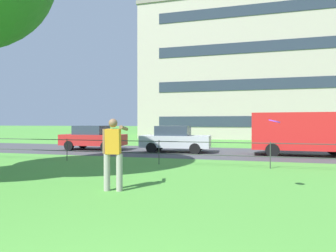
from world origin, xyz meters
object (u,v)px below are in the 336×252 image
(person_thrower, at_px, (113,152))
(panel_van_left, at_px, (302,131))
(frisbee, at_px, (274,121))
(apartment_building_background, at_px, (281,74))
(car_silver_right, at_px, (175,139))
(car_red_far_left, at_px, (93,138))

(person_thrower, xyz_separation_m, panel_van_left, (6.16, 9.40, 0.28))
(frisbee, height_order, apartment_building_background, apartment_building_background)
(frisbee, xyz_separation_m, apartment_building_background, (3.79, 29.10, 5.88))
(frisbee, bearing_deg, car_silver_right, 117.29)
(apartment_building_background, bearing_deg, car_silver_right, -112.37)
(car_silver_right, bearing_deg, panel_van_left, -1.26)
(person_thrower, height_order, car_silver_right, person_thrower)
(person_thrower, bearing_deg, apartment_building_background, 75.56)
(car_red_far_left, distance_m, panel_van_left, 12.27)
(panel_van_left, bearing_deg, frisbee, -104.62)
(frisbee, bearing_deg, apartment_building_background, 82.59)
(panel_van_left, xyz_separation_m, apartment_building_background, (1.52, 20.42, 6.37))
(car_silver_right, bearing_deg, apartment_building_background, 67.63)
(panel_van_left, bearing_deg, person_thrower, -123.21)
(person_thrower, bearing_deg, panel_van_left, 56.79)
(frisbee, bearing_deg, person_thrower, -169.47)
(panel_van_left, height_order, apartment_building_background, apartment_building_background)
(person_thrower, xyz_separation_m, frisbee, (3.89, 0.72, 0.77))
(car_red_far_left, height_order, apartment_building_background, apartment_building_background)
(car_red_far_left, relative_size, apartment_building_background, 0.13)
(car_silver_right, distance_m, apartment_building_background, 22.97)
(person_thrower, distance_m, car_silver_right, 9.58)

